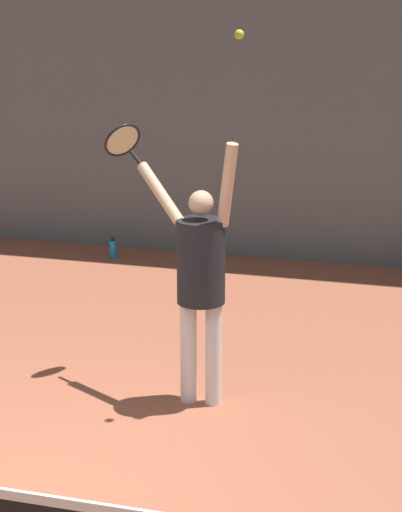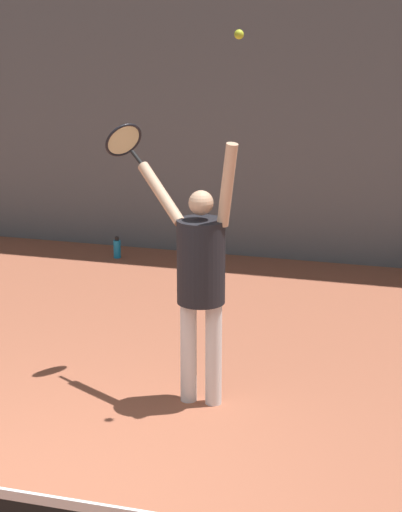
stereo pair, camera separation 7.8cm
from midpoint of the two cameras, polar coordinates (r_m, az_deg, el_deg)
The scene contains 6 objects.
ground_plane at distance 6.18m, azimuth -10.65°, elevation -15.09°, with size 18.00×18.00×0.00m, color #9E563D.
back_wall at distance 11.14m, azimuth 3.35°, elevation 12.53°, with size 18.00×0.10×5.00m.
tennis_player at distance 7.12m, azimuth 0.28°, elevation -1.02°, with size 0.95×0.58×2.11m.
tennis_racket at distance 7.64m, azimuth -4.44°, elevation 7.05°, with size 0.42×0.39×0.33m.
tennis_ball at distance 6.67m, azimuth 2.70°, elevation 13.47°, with size 0.07×0.07×0.07m.
water_bottle at distance 11.44m, azimuth -4.99°, elevation 0.47°, with size 0.09×0.09×0.27m.
Camera 2 is at (2.56, -4.66, 3.16)m, focal length 65.00 mm.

